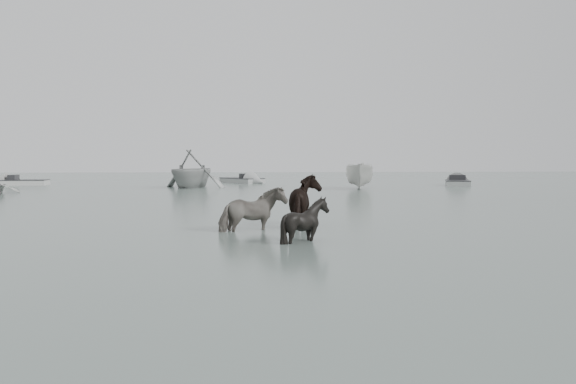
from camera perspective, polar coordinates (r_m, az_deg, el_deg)
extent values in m
plane|color=#53635B|center=(14.20, -2.07, -4.04)|extent=(140.00, 140.00, 0.00)
imported|color=black|center=(14.32, -3.67, -1.05)|extent=(1.90, 1.50, 1.46)
imported|color=black|center=(15.44, 2.08, -0.37)|extent=(1.78, 1.95, 1.66)
imported|color=black|center=(12.45, 1.77, -2.15)|extent=(1.23, 1.11, 1.26)
imported|color=#A6A8A6|center=(37.45, -9.71, 2.47)|extent=(6.04, 6.36, 2.63)
imported|color=beige|center=(35.28, 7.32, 1.74)|extent=(2.65, 4.84, 1.77)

